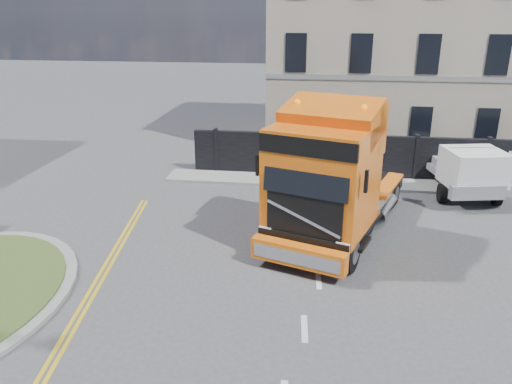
# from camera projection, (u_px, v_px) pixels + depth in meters

# --- Properties ---
(ground) EXTENTS (120.00, 120.00, 0.00)m
(ground) POSITION_uv_depth(u_px,v_px,m) (220.00, 266.00, 14.92)
(ground) COLOR #424244
(ground) RESTS_ON ground
(hoarding_fence) EXTENTS (18.80, 0.25, 2.00)m
(hoarding_fence) POSITION_uv_depth(u_px,v_px,m) (405.00, 159.00, 22.12)
(hoarding_fence) COLOR black
(hoarding_fence) RESTS_ON ground
(georgian_building) EXTENTS (12.30, 10.30, 12.80)m
(georgian_building) POSITION_uv_depth(u_px,v_px,m) (384.00, 38.00, 27.53)
(georgian_building) COLOR #BAAA93
(georgian_building) RESTS_ON ground
(pavement_far) EXTENTS (20.00, 1.60, 0.12)m
(pavement_far) POSITION_uv_depth(u_px,v_px,m) (393.00, 185.00, 21.67)
(pavement_far) COLOR gray
(pavement_far) RESTS_ON ground
(truck) EXTENTS (5.17, 8.13, 4.57)m
(truck) POSITION_uv_depth(u_px,v_px,m) (330.00, 182.00, 15.86)
(truck) COLOR black
(truck) RESTS_ON ground
(flatbed_pickup) EXTENTS (3.04, 5.55, 2.17)m
(flatbed_pickup) POSITION_uv_depth(u_px,v_px,m) (468.00, 171.00, 19.92)
(flatbed_pickup) COLOR gray
(flatbed_pickup) RESTS_ON ground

